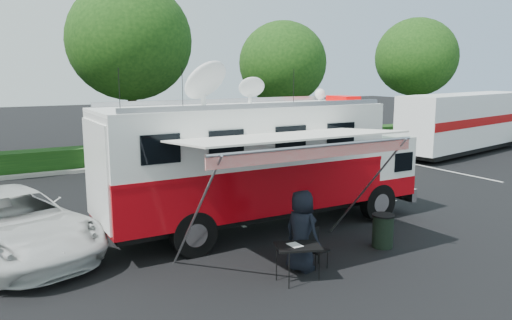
{
  "coord_description": "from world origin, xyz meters",
  "views": [
    {
      "loc": [
        -7.16,
        -11.94,
        4.43
      ],
      "look_at": [
        0.0,
        0.5,
        1.9
      ],
      "focal_mm": 35.0,
      "sensor_mm": 36.0,
      "label": 1
    }
  ],
  "objects": [
    {
      "name": "folding_chair",
      "position": [
        -0.51,
        -3.11,
        0.52
      ],
      "size": [
        0.49,
        0.51,
        0.88
      ],
      "color": "black",
      "rests_on": "ground_plane"
    },
    {
      "name": "person",
      "position": [
        -0.92,
        -3.17,
        0.0
      ],
      "size": [
        0.81,
        1.03,
        1.86
      ],
      "primitive_type": "imported",
      "rotation": [
        0.0,
        0.0,
        1.84
      ],
      "color": "black",
      "rests_on": "ground_plane"
    },
    {
      "name": "stall_lines",
      "position": [
        -0.5,
        3.0,
        0.0
      ],
      "size": [
        24.12,
        5.5,
        0.01
      ],
      "color": "silver",
      "rests_on": "ground_plane"
    },
    {
      "name": "command_truck",
      "position": [
        -0.08,
        -0.0,
        1.94
      ],
      "size": [
        9.45,
        2.6,
        4.54
      ],
      "color": "black",
      "rests_on": "ground_plane"
    },
    {
      "name": "white_suv",
      "position": [
        -6.53,
        1.08,
        0.0
      ],
      "size": [
        4.28,
        6.32,
        1.61
      ],
      "primitive_type": "imported",
      "rotation": [
        0.0,
        0.0,
        0.3
      ],
      "color": "silver",
      "rests_on": "ground_plane"
    },
    {
      "name": "semi_trailer",
      "position": [
        16.51,
        6.01,
        1.73
      ],
      "size": [
        10.84,
        4.23,
        3.27
      ],
      "color": "white",
      "rests_on": "ground_plane"
    },
    {
      "name": "trash_bin",
      "position": [
        1.77,
        -2.95,
        0.43
      ],
      "size": [
        0.58,
        0.58,
        0.86
      ],
      "color": "black",
      "rests_on": "ground_plane"
    },
    {
      "name": "awning",
      "position": [
        -0.93,
        -2.7,
        2.92
      ],
      "size": [
        5.16,
        2.66,
        3.12
      ],
      "color": "silver",
      "rests_on": "ground_plane"
    },
    {
      "name": "ground_plane",
      "position": [
        0.0,
        0.0,
        0.0
      ],
      "size": [
        120.0,
        120.0,
        0.0
      ],
      "primitive_type": "plane",
      "color": "black",
      "rests_on": "ground"
    },
    {
      "name": "folding_table",
      "position": [
        -1.33,
        -3.61,
        0.75
      ],
      "size": [
        1.11,
        0.95,
        0.8
      ],
      "color": "black",
      "rests_on": "ground_plane"
    },
    {
      "name": "back_border",
      "position": [
        1.14,
        12.9,
        5.0
      ],
      "size": [
        60.0,
        6.14,
        8.87
      ],
      "color": "#9E998E",
      "rests_on": "ground_plane"
    }
  ]
}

